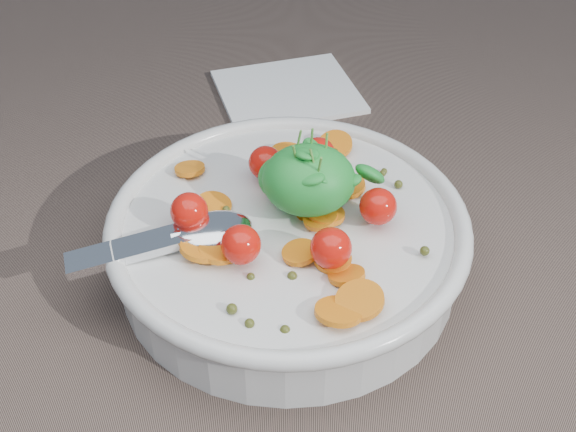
{
  "coord_description": "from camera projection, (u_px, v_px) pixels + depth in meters",
  "views": [
    {
      "loc": [
        0.03,
        -0.38,
        0.39
      ],
      "look_at": [
        0.03,
        0.01,
        0.05
      ],
      "focal_mm": 45.0,
      "sensor_mm": 36.0,
      "label": 1
    }
  ],
  "objects": [
    {
      "name": "bowl",
      "position": [
        288.0,
        239.0,
        0.53
      ],
      "size": [
        0.28,
        0.26,
        0.11
      ],
      "color": "silver",
      "rests_on": "ground"
    },
    {
      "name": "ground",
      "position": [
        250.0,
        279.0,
        0.54
      ],
      "size": [
        6.0,
        6.0,
        0.0
      ],
      "primitive_type": "plane",
      "color": "brown",
      "rests_on": "ground"
    },
    {
      "name": "napkin",
      "position": [
        288.0,
        91.0,
        0.74
      ],
      "size": [
        0.17,
        0.15,
        0.01
      ],
      "primitive_type": "cube",
      "rotation": [
        0.0,
        0.0,
        0.3
      ],
      "color": "white",
      "rests_on": "ground"
    }
  ]
}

